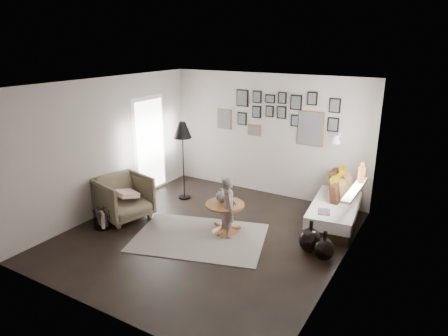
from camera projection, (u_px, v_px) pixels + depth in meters
The scene contains 23 objects.
ground at pixel (207, 235), 6.97m from camera, with size 4.80×4.80×0.00m, color black.
wall_back at pixel (267, 135), 8.53m from camera, with size 4.50×4.50×0.00m, color #9E928A.
wall_front at pixel (93, 218), 4.60m from camera, with size 4.50×4.50×0.00m, color #9E928A.
wall_left at pixel (108, 146), 7.65m from camera, with size 4.80×4.80×0.00m, color #9E928A.
wall_right at pixel (343, 189), 5.48m from camera, with size 4.80×4.80×0.00m, color #9E928A.
ceiling at pixel (205, 84), 6.16m from camera, with size 4.80×4.80×0.00m, color white.
door_left at pixel (150, 145), 8.70m from camera, with size 0.00×2.14×2.14m.
window_right at pixel (358, 184), 6.73m from camera, with size 0.15×1.32×1.30m.
gallery_wall at pixel (280, 116), 8.24m from camera, with size 2.74×0.03×1.08m.
wall_sconce at pixel (336, 139), 7.52m from camera, with size 0.18×0.36×0.16m.
rug at pixel (200, 237), 6.87m from camera, with size 2.20×1.54×0.01m, color beige.
pedestal_table at pixel (225, 219), 7.02m from camera, with size 0.68×0.68×0.54m.
vase at pixel (222, 194), 6.94m from camera, with size 0.19×0.19×0.49m.
candles at pixel (230, 198), 6.84m from camera, with size 0.12×0.12×0.25m.
daybed at pixel (336, 207), 7.43m from camera, with size 0.99×1.92×0.89m.
magazine_on_daybed at pixel (324, 212), 6.89m from camera, with size 0.20×0.27×0.01m, color black.
armchair at pixel (124, 198), 7.52m from camera, with size 0.88×0.90×0.82m, color brown.
armchair_cushion at pixel (126, 194), 7.53m from camera, with size 0.37×0.37×0.09m, color white.
floor_lamp at pixel (182, 133), 8.16m from camera, with size 0.39×0.39×1.66m.
magazine_basket at pixel (102, 218), 7.19m from camera, with size 0.37×0.37×0.37m.
demijohn_large at pixel (310, 240), 6.35m from camera, with size 0.36×0.36×0.54m.
demijohn_small at pixel (324, 249), 6.13m from camera, with size 0.32×0.32×0.49m.
child at pixel (229, 207), 6.77m from camera, with size 0.39×0.26×1.07m, color #6C5855.
Camera 1 is at (3.43, -5.25, 3.26)m, focal length 32.00 mm.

